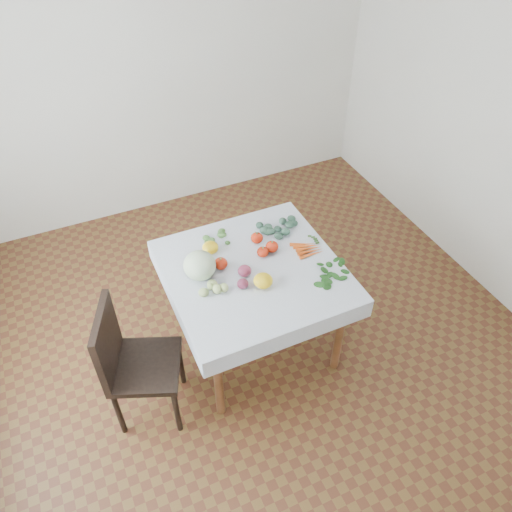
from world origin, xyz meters
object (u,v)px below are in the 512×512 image
(table, at_px, (254,280))
(carrot_bunch, at_px, (308,249))
(chair, at_px, (129,359))
(cabbage, at_px, (200,266))
(heirloom_back, at_px, (210,247))

(table, height_order, carrot_bunch, carrot_bunch)
(chair, xyz_separation_m, carrot_bunch, (1.33, 0.20, 0.24))
(table, height_order, cabbage, cabbage)
(table, height_order, heirloom_back, heirloom_back)
(carrot_bunch, bearing_deg, cabbage, 174.81)
(chair, distance_m, cabbage, 0.71)
(table, distance_m, heirloom_back, 0.37)
(chair, bearing_deg, cabbage, 25.22)
(heirloom_back, bearing_deg, carrot_bunch, -23.22)
(chair, bearing_deg, table, 11.56)
(table, bearing_deg, heirloom_back, 125.13)
(chair, height_order, cabbage, cabbage)
(cabbage, bearing_deg, chair, -154.78)
(table, relative_size, carrot_bunch, 5.41)
(table, distance_m, cabbage, 0.40)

